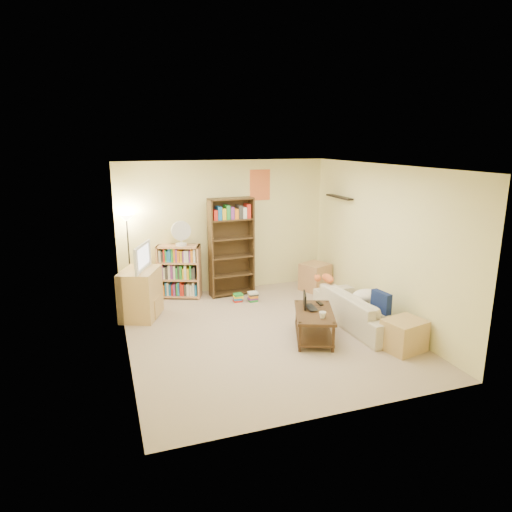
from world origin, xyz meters
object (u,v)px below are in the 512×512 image
object	(u,v)px
laptop	(314,307)
short_bookshelf	(179,272)
television	(138,257)
tall_bookshelf	(231,245)
end_cabinet	(404,335)
tabby_cat	(326,278)
desk_fan	(181,233)
mug	(322,315)
tv_stand	(140,294)
floor_lamp	(127,233)
side_table	(315,277)
sofa	(360,309)
coffee_table	(314,321)

from	to	relation	value
laptop	short_bookshelf	xyz separation A→B (m)	(-1.60, 2.36, 0.05)
television	short_bookshelf	size ratio (longest dim) A/B	0.73
tall_bookshelf	end_cabinet	world-z (taller)	tall_bookshelf
television	end_cabinet	distance (m)	4.23
tabby_cat	desk_fan	xyz separation A→B (m)	(-2.16, 1.51, 0.63)
tabby_cat	mug	size ratio (longest dim) A/B	3.70
laptop	television	distance (m)	2.92
mug	end_cabinet	bearing A→B (deg)	-24.52
tall_bookshelf	end_cabinet	bearing A→B (deg)	-65.39
desk_fan	mug	bearing A→B (deg)	-61.18
laptop	tv_stand	size ratio (longest dim) A/B	0.42
floor_lamp	side_table	xyz separation A→B (m)	(3.44, -0.44, -1.02)
desk_fan	side_table	world-z (taller)	desk_fan
sofa	end_cabinet	distance (m)	0.99
tv_stand	tall_bookshelf	distance (m)	1.92
coffee_table	television	size ratio (longest dim) A/B	1.52
desk_fan	sofa	bearing A→B (deg)	-42.19
tabby_cat	laptop	xyz separation A→B (m)	(-0.61, -0.81, -0.16)
tv_stand	desk_fan	bearing A→B (deg)	64.08
short_bookshelf	floor_lamp	xyz separation A→B (m)	(-0.87, 0.00, 0.79)
sofa	television	world-z (taller)	television
television	desk_fan	bearing A→B (deg)	-25.92
tabby_cat	tall_bookshelf	bearing A→B (deg)	131.98
coffee_table	short_bookshelf	bearing A→B (deg)	143.09
mug	side_table	distance (m)	2.54
coffee_table	television	world-z (taller)	television
tv_stand	floor_lamp	world-z (taller)	floor_lamp
television	side_table	world-z (taller)	television
floor_lamp	sofa	bearing A→B (deg)	-33.78
mug	tall_bookshelf	bearing A→B (deg)	102.66
laptop	mug	bearing A→B (deg)	178.15
desk_fan	floor_lamp	distance (m)	0.93
tabby_cat	tall_bookshelf	distance (m)	1.91
television	tall_bookshelf	bearing A→B (deg)	-47.73
tabby_cat	television	world-z (taller)	television
coffee_table	short_bookshelf	size ratio (longest dim) A/B	1.10
side_table	tv_stand	bearing A→B (deg)	-174.32
desk_fan	floor_lamp	bearing A→B (deg)	177.13
desk_fan	floor_lamp	xyz separation A→B (m)	(-0.93, 0.05, 0.06)
sofa	desk_fan	size ratio (longest dim) A/B	4.03
mug	tall_bookshelf	xyz separation A→B (m)	(-0.58, 2.59, 0.50)
tall_bookshelf	short_bookshelf	size ratio (longest dim) A/B	1.85
tall_bookshelf	desk_fan	distance (m)	0.95
mug	desk_fan	bearing A→B (deg)	118.82
laptop	side_table	world-z (taller)	side_table
laptop	tall_bookshelf	size ratio (longest dim) A/B	0.18
desk_fan	side_table	bearing A→B (deg)	-8.80
mug	floor_lamp	bearing A→B (deg)	131.30
television	short_bookshelf	bearing A→B (deg)	-22.16
coffee_table	desk_fan	xyz separation A→B (m)	(-1.50, 2.44, 0.95)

